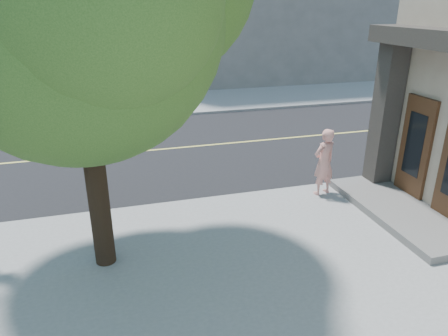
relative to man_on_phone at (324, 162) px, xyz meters
name	(u,v)px	position (x,y,z in m)	size (l,w,h in m)	color
ground	(7,226)	(-7.94, 0.60, -1.03)	(140.00, 140.00, 0.00)	black
road_ew	(33,161)	(-7.94, 5.10, -1.02)	(140.00, 9.00, 0.01)	black
sidewalk_ne	(249,69)	(5.56, 22.10, -0.97)	(29.00, 25.00, 0.12)	gray
man_on_phone	(324,162)	(0.00, 0.00, 0.00)	(0.66, 0.43, 1.82)	#E09287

